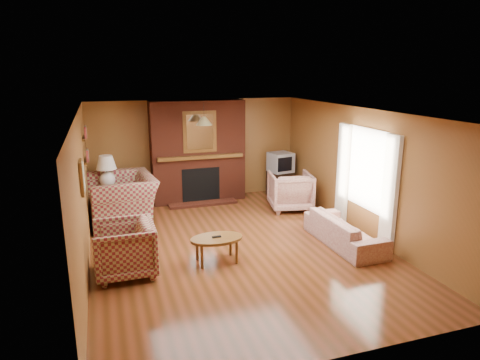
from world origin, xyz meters
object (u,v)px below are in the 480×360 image
object	(u,v)px
floral_sofa	(345,230)
table_lamp	(107,170)
fireplace	(198,152)
plaid_armchair	(124,249)
tv_stand	(280,183)
coffee_table	(217,240)
side_table	(109,202)
crt_tv	(281,162)
plaid_loveseat	(122,199)
floral_armchair	(290,191)

from	to	relation	value
floral_sofa	table_lamp	distance (m)	5.02
fireplace	plaid_armchair	size ratio (longest dim) A/B	2.61
plaid_armchair	tv_stand	xyz separation A→B (m)	(4.00, 3.26, -0.12)
tv_stand	floral_sofa	bearing A→B (deg)	-97.85
floral_sofa	coffee_table	distance (m)	2.39
side_table	table_lamp	size ratio (longest dim) A/B	0.94
plaid_armchair	floral_sofa	size ratio (longest dim) A/B	0.51
plaid_armchair	crt_tv	size ratio (longest dim) A/B	1.51
plaid_loveseat	side_table	xyz separation A→B (m)	(-0.25, 0.41, -0.16)
floral_armchair	side_table	xyz separation A→B (m)	(-3.91, 0.77, -0.10)
plaid_loveseat	side_table	bearing A→B (deg)	-154.62
plaid_armchair	side_table	bearing A→B (deg)	-177.22
plaid_loveseat	side_table	world-z (taller)	plaid_loveseat
fireplace	coffee_table	distance (m)	3.59
plaid_armchair	floral_sofa	distance (m)	3.85
floral_armchair	table_lamp	distance (m)	4.03
floral_sofa	coffee_table	size ratio (longest dim) A/B	2.10
floral_sofa	side_table	size ratio (longest dim) A/B	2.80
table_lamp	tv_stand	xyz separation A→B (m)	(4.15, 0.35, -0.73)
fireplace	floral_armchair	world-z (taller)	fireplace
side_table	tv_stand	xyz separation A→B (m)	(4.15, 0.35, -0.02)
side_table	crt_tv	size ratio (longest dim) A/B	1.07
fireplace	floral_armchair	distance (m)	2.36
floral_sofa	tv_stand	bearing A→B (deg)	-3.55
fireplace	tv_stand	world-z (taller)	fireplace
fireplace	crt_tv	bearing A→B (deg)	-5.30
floral_sofa	floral_armchair	distance (m)	2.18
crt_tv	side_table	bearing A→B (deg)	-175.26
side_table	table_lamp	xyz separation A→B (m)	(0.00, 0.00, 0.71)
fireplace	coffee_table	world-z (taller)	fireplace
side_table	crt_tv	world-z (taller)	crt_tv
crt_tv	tv_stand	bearing A→B (deg)	90.00
crt_tv	plaid_armchair	bearing A→B (deg)	-140.84
fireplace	floral_armchair	xyz separation A→B (m)	(1.81, -1.30, -0.76)
fireplace	floral_sofa	bearing A→B (deg)	-61.32
side_table	fireplace	bearing A→B (deg)	14.29
side_table	crt_tv	xyz separation A→B (m)	(4.15, 0.34, 0.52)
plaid_armchair	coffee_table	bearing A→B (deg)	89.39
plaid_loveseat	plaid_armchair	xyz separation A→B (m)	(-0.10, -2.50, -0.07)
side_table	table_lamp	world-z (taller)	table_lamp
plaid_loveseat	coffee_table	world-z (taller)	plaid_loveseat
floral_armchair	plaid_loveseat	bearing A→B (deg)	5.86
floral_armchair	table_lamp	world-z (taller)	table_lamp
coffee_table	tv_stand	bearing A→B (deg)	52.20
plaid_armchair	coffee_table	xyz separation A→B (m)	(1.46, -0.01, -0.04)
plaid_loveseat	plaid_armchair	world-z (taller)	plaid_loveseat
floral_sofa	crt_tv	world-z (taller)	crt_tv
fireplace	side_table	world-z (taller)	fireplace
side_table	tv_stand	size ratio (longest dim) A/B	1.08
plaid_armchair	floral_sofa	xyz separation A→B (m)	(3.85, -0.02, -0.15)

